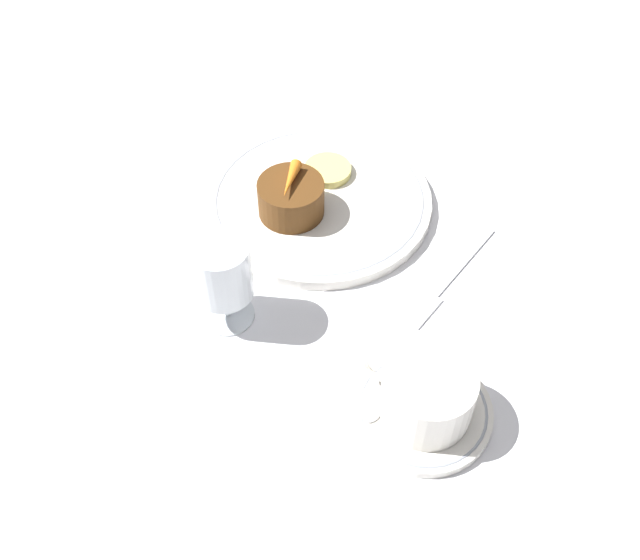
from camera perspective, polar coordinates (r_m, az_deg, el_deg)
ground_plane at (r=0.90m, az=-1.59°, el=4.37°), size 3.00×3.00×0.00m
dinner_plate at (r=0.91m, az=-0.04°, el=6.07°), size 0.27×0.27×0.01m
saucer at (r=0.74m, az=7.81°, el=-9.84°), size 0.14×0.14×0.01m
coffee_cup at (r=0.71m, az=8.17°, el=-8.59°), size 0.11×0.09×0.06m
spoon at (r=0.74m, az=5.29°, el=-8.24°), size 0.02×0.11×0.00m
wine_glass at (r=0.76m, az=-7.46°, el=0.42°), size 0.06×0.06×0.11m
fork at (r=0.84m, az=9.36°, el=-0.40°), size 0.03×0.18×0.01m
dessert_cake at (r=0.88m, az=-2.23°, el=6.24°), size 0.08×0.08×0.04m
carrot_garnish at (r=0.86m, az=-2.29°, el=7.63°), size 0.03×0.06×0.01m
pineapple_slice at (r=0.94m, az=0.59°, el=8.36°), size 0.06×0.06×0.01m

